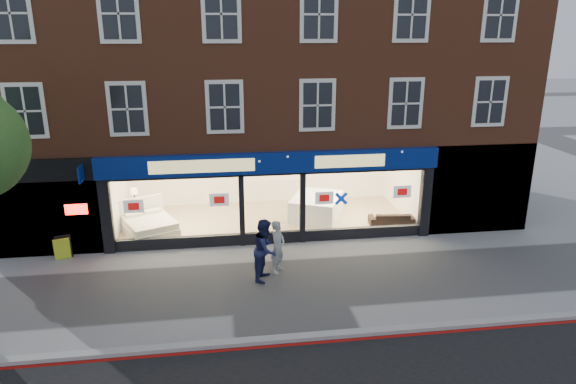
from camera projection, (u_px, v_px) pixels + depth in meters
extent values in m
plane|color=gray|center=(284.00, 283.00, 15.13)|extent=(120.00, 120.00, 0.00)
cube|color=#8C0A07|center=(301.00, 344.00, 12.20)|extent=(60.00, 0.10, 0.01)
cube|color=gray|center=(300.00, 337.00, 12.37)|extent=(60.00, 0.25, 0.12)
cube|color=tan|center=(267.00, 220.00, 20.07)|extent=(11.00, 4.50, 0.10)
cube|color=brown|center=(260.00, 43.00, 19.73)|extent=(19.00, 8.00, 6.70)
cube|color=navy|center=(273.00, 163.00, 16.96)|extent=(11.40, 0.28, 0.70)
cube|color=black|center=(273.00, 237.00, 17.98)|extent=(11.00, 0.18, 0.40)
cube|color=black|center=(107.00, 216.00, 16.89)|extent=(0.35, 0.30, 2.60)
cube|color=black|center=(425.00, 201.00, 18.35)|extent=(0.35, 0.30, 2.60)
cube|color=white|center=(176.00, 209.00, 17.09)|extent=(4.20, 0.02, 2.10)
cube|color=white|center=(365.00, 200.00, 17.95)|extent=(4.20, 0.02, 2.10)
cube|color=white|center=(272.00, 210.00, 17.85)|extent=(1.80, 0.02, 2.10)
cube|color=silver|center=(261.00, 174.00, 21.82)|extent=(11.00, 0.20, 2.60)
cube|color=#FFEAC6|center=(266.00, 156.00, 19.30)|extent=(11.00, 4.50, 0.12)
cube|color=black|center=(40.00, 206.00, 16.74)|extent=(3.80, 0.60, 3.30)
cube|color=#FF140C|center=(76.00, 209.00, 16.58)|extent=(0.70, 0.04, 0.35)
cube|color=black|center=(477.00, 188.00, 18.65)|extent=(4.00, 0.40, 3.30)
cube|color=silver|center=(150.00, 230.00, 18.44)|extent=(2.24, 2.38, 0.33)
cube|color=silver|center=(150.00, 223.00, 18.36)|extent=(2.15, 2.29, 0.24)
cube|color=silver|center=(141.00, 212.00, 19.13)|extent=(1.58, 0.81, 1.13)
cube|color=silver|center=(134.00, 214.00, 18.67)|extent=(0.68, 0.53, 0.11)
cube|color=silver|center=(153.00, 211.00, 19.03)|extent=(0.68, 0.53, 0.11)
cube|color=brown|center=(136.00, 209.00, 20.31)|extent=(0.54, 0.54, 0.55)
cube|color=white|center=(316.00, 214.00, 20.16)|extent=(2.48, 2.70, 0.29)
cube|color=white|center=(316.00, 207.00, 20.07)|extent=(2.48, 2.70, 0.29)
cube|color=white|center=(317.00, 200.00, 19.98)|extent=(2.48, 2.70, 0.29)
imported|color=black|center=(391.00, 219.00, 19.32)|extent=(1.75, 0.86, 0.49)
cube|color=#C9DC26|center=(63.00, 248.00, 16.65)|extent=(0.57, 0.45, 0.77)
imported|color=#9DA0A5|center=(278.00, 247.00, 15.64)|extent=(0.66, 0.72, 1.66)
imported|color=#171B41|center=(265.00, 249.00, 15.16)|extent=(1.00, 1.11, 1.88)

